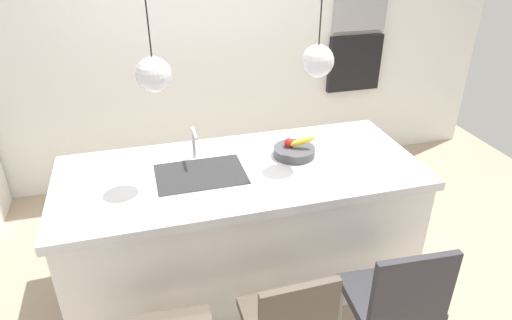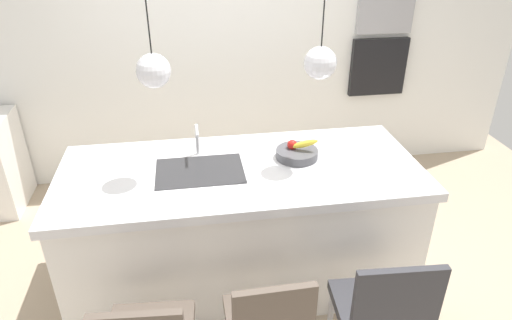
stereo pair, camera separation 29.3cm
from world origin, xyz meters
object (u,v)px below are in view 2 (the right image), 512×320
at_px(fruit_bowl, 297,153).
at_px(chair_far, 384,309).
at_px(oven, 378,67).
at_px(microwave, 385,14).

relative_size(fruit_bowl, chair_far, 0.32).
height_order(fruit_bowl, oven, oven).
height_order(microwave, chair_far, microwave).
height_order(fruit_bowl, chair_far, fruit_bowl).
xyz_separation_m(fruit_bowl, microwave, (1.18, 1.50, 0.59)).
relative_size(microwave, oven, 0.96).
xyz_separation_m(microwave, oven, (0.00, 0.00, -0.50)).
relative_size(oven, chair_far, 0.63).
relative_size(microwave, chair_far, 0.60).
height_order(fruit_bowl, microwave, microwave).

